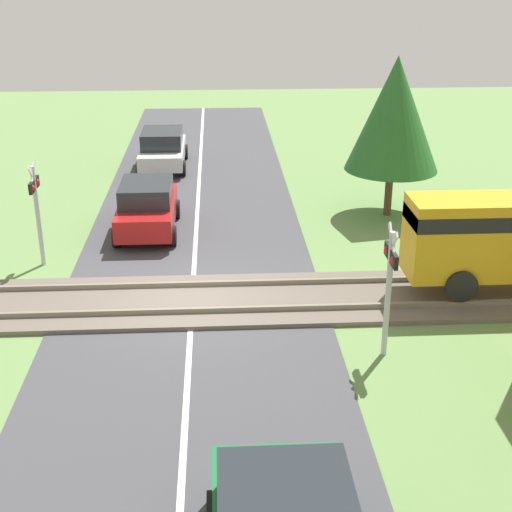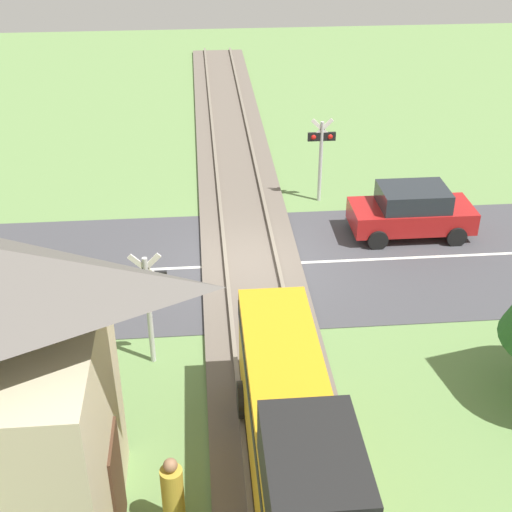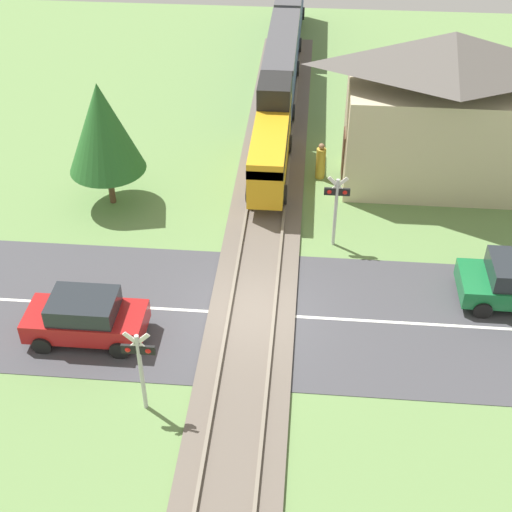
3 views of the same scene
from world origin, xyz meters
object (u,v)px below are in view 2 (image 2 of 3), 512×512
Objects in this scene: crossing_signal_east_approach at (148,294)px; pedestrian_by_station at (173,496)px; crossing_signal_west_approach at (321,149)px; car_near_crossing at (412,211)px.

crossing_signal_east_approach reaches higher than pedestrian_by_station.
car_near_crossing is at bearing 131.86° from crossing_signal_west_approach.
crossing_signal_west_approach is at bearing -48.14° from car_near_crossing.
crossing_signal_east_approach reaches higher than car_near_crossing.
pedestrian_by_station reaches higher than car_near_crossing.
car_near_crossing is at bearing -143.88° from crossing_signal_east_approach.
pedestrian_by_station is at bearing 70.05° from crossing_signal_west_approach.
crossing_signal_west_approach is at bearing -109.95° from pedestrian_by_station.
crossing_signal_east_approach is at bearing -83.25° from pedestrian_by_station.
car_near_crossing is 1.28× the size of crossing_signal_west_approach.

